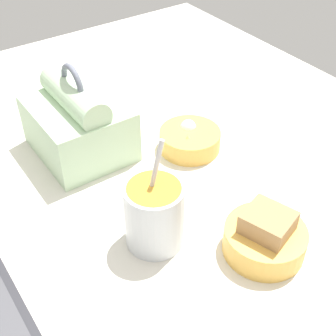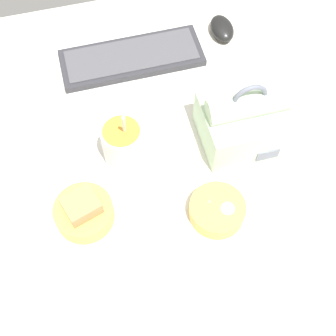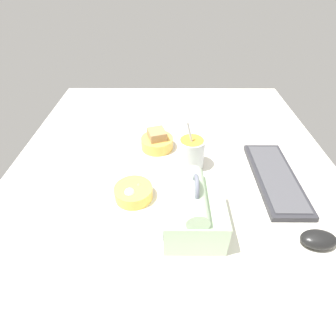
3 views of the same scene
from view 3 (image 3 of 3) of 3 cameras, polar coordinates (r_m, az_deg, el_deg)
name	(u,v)px [view 3 (image 3 of 3)]	position (r cm, az deg, el deg)	size (l,w,h in cm)	color
desk_surface	(173,176)	(86.36, 1.10, -1.71)	(140.00, 110.00, 2.00)	silver
keyboard	(275,178)	(89.28, 22.33, -1.96)	(34.07, 12.35, 2.10)	#2D2D33
lunch_bag	(194,211)	(66.42, 5.63, -9.34)	(17.63, 15.10, 17.23)	#B7D6AD
soup_cup	(191,153)	(86.03, 5.07, 3.36)	(8.58, 8.58, 17.13)	silver
bento_bowl_sandwich	(157,141)	(96.02, -2.39, 5.80)	(11.72, 11.72, 7.25)	#EAB24C
bento_bowl_snacks	(134,192)	(77.14, -7.48, -5.21)	(11.12, 11.12, 4.85)	#EAB24C
computer_mouse	(318,239)	(75.48, 29.93, -13.32)	(5.54, 8.82, 3.77)	black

